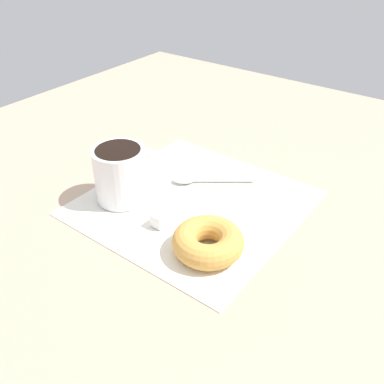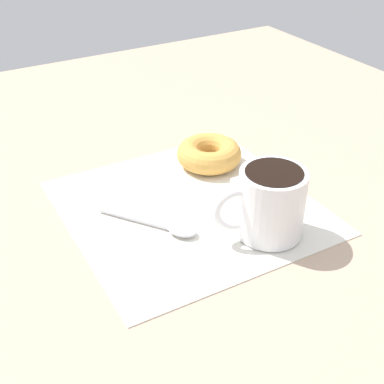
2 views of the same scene
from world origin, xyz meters
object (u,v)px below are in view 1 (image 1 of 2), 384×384
spoon (195,180)px  sugar_cube (159,220)px  donut (208,242)px  coffee_cup (122,173)px

spoon → sugar_cube: (2.62, -12.16, 0.55)cm
sugar_cube → donut: bearing=-3.3°
coffee_cup → spoon: coffee_cup is taller
coffee_cup → donut: bearing=-8.7°
donut → coffee_cup: bearing=171.3°
spoon → donut: bearing=-48.4°
spoon → sugar_cube: sugar_cube is taller
coffee_cup → sugar_cube: bearing=-13.8°
sugar_cube → coffee_cup: bearing=166.2°
coffee_cup → spoon: (6.32, 9.97, -3.90)cm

